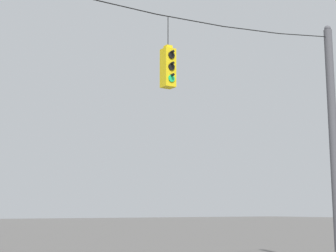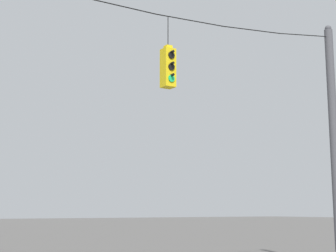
{
  "view_description": "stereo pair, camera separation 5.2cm",
  "coord_description": "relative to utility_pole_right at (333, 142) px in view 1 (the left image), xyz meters",
  "views": [
    {
      "loc": [
        -5.87,
        -12.05,
        1.85
      ],
      "look_at": [
        1.58,
        -0.18,
        4.14
      ],
      "focal_mm": 55.0,
      "sensor_mm": 36.0,
      "label": 1
    },
    {
      "loc": [
        -5.83,
        -12.07,
        1.85
      ],
      "look_at": [
        1.58,
        -0.18,
        4.14
      ],
      "focal_mm": 55.0,
      "sensor_mm": 36.0,
      "label": 2
    }
  ],
  "objects": [
    {
      "name": "traffic_light_near_left_pole",
      "position": [
        -6.76,
        0.0,
        1.63
      ],
      "size": [
        0.34,
        0.58,
        2.09
      ],
      "color": "yellow"
    },
    {
      "name": "utility_pole_right",
      "position": [
        0.0,
        0.0,
        0.0
      ],
      "size": [
        0.29,
        0.29,
        8.38
      ],
      "color": "#4C4C51",
      "rests_on": "ground_plane"
    }
  ]
}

